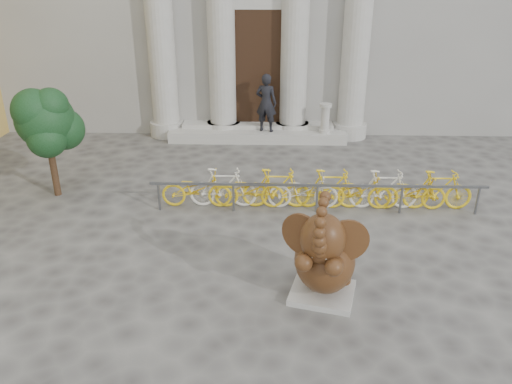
{
  "coord_description": "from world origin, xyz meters",
  "views": [
    {
      "loc": [
        0.44,
        -7.08,
        5.34
      ],
      "look_at": [
        0.16,
        2.45,
        1.1
      ],
      "focal_mm": 35.0,
      "sensor_mm": 36.0,
      "label": 1
    }
  ],
  "objects_px": {
    "bike_rack": "(316,189)",
    "pedestrian": "(266,103)",
    "elephant_statue": "(324,258)",
    "tree": "(46,122)"
  },
  "relations": [
    {
      "from": "elephant_statue",
      "to": "bike_rack",
      "type": "relative_size",
      "value": 0.27
    },
    {
      "from": "bike_rack",
      "to": "pedestrian",
      "type": "xyz_separation_m",
      "value": [
        -1.27,
        5.2,
        0.82
      ]
    },
    {
      "from": "elephant_statue",
      "to": "tree",
      "type": "relative_size",
      "value": 0.78
    },
    {
      "from": "tree",
      "to": "pedestrian",
      "type": "distance_m",
      "value": 7.1
    },
    {
      "from": "bike_rack",
      "to": "pedestrian",
      "type": "height_order",
      "value": "pedestrian"
    },
    {
      "from": "bike_rack",
      "to": "tree",
      "type": "xyz_separation_m",
      "value": [
        -6.6,
        0.56,
        1.46
      ]
    },
    {
      "from": "tree",
      "to": "bike_rack",
      "type": "bearing_deg",
      "value": -4.81
    },
    {
      "from": "elephant_statue",
      "to": "bike_rack",
      "type": "height_order",
      "value": "elephant_statue"
    },
    {
      "from": "bike_rack",
      "to": "pedestrian",
      "type": "bearing_deg",
      "value": 103.73
    },
    {
      "from": "pedestrian",
      "to": "bike_rack",
      "type": "bearing_deg",
      "value": 118.81
    }
  ]
}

